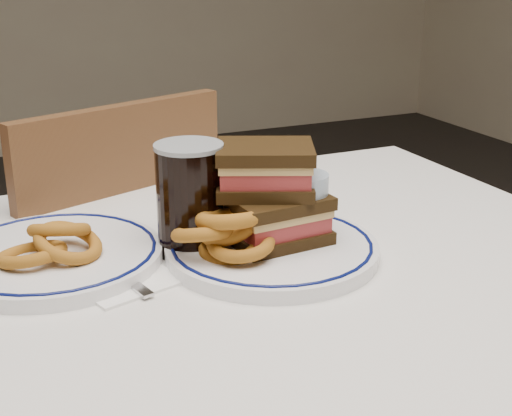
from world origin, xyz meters
name	(u,v)px	position (x,y,z in m)	size (l,w,h in m)	color
dining_table	(186,341)	(0.00, 0.00, 0.64)	(1.27, 0.87, 0.75)	white
chair_far	(100,298)	(-0.02, 0.48, 0.49)	(0.53, 0.53, 0.90)	#4E2D19
main_plate	(272,249)	(0.13, 0.00, 0.76)	(0.30, 0.30, 0.02)	white
reuben_sandwich	(271,194)	(0.13, 0.01, 0.84)	(0.16, 0.15, 0.14)	black
onion_rings_main	(227,231)	(0.06, -0.01, 0.80)	(0.13, 0.12, 0.09)	brown
ketchup_ramekin	(223,214)	(0.09, 0.09, 0.79)	(0.06, 0.06, 0.03)	silver
beer_mug	(192,198)	(0.04, 0.06, 0.83)	(0.14, 0.10, 0.16)	black
water_glass	(302,213)	(0.18, 0.00, 0.81)	(0.07, 0.07, 0.11)	#9EB6CD
far_plate	(54,255)	(-0.15, 0.10, 0.76)	(0.30, 0.30, 0.02)	white
onion_rings_far	(52,243)	(-0.15, 0.08, 0.79)	(0.14, 0.11, 0.07)	brown
napkin_fork	(122,278)	(-0.08, 0.01, 0.75)	(0.15, 0.17, 0.01)	white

